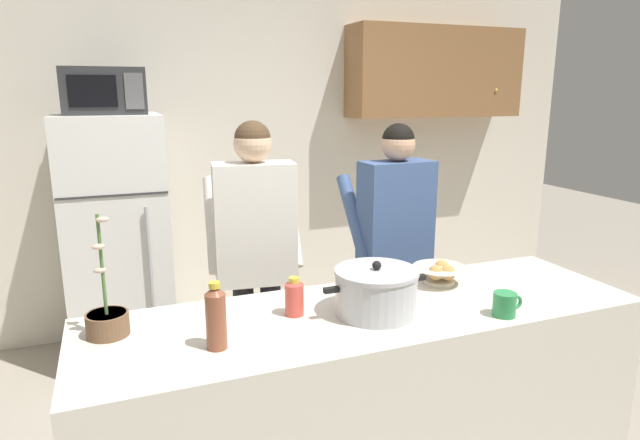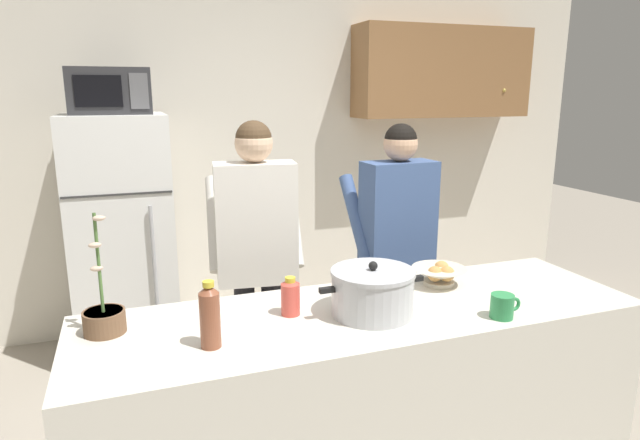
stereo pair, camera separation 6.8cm
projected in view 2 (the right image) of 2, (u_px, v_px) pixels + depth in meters
back_wall_unit at (276, 141)px, 4.23m from camera, size 6.00×0.48×2.60m
kitchen_island at (364, 411)px, 2.30m from camera, size 2.28×0.68×0.92m
refrigerator at (123, 239)px, 3.60m from camera, size 0.64×0.68×1.64m
microwave at (110, 91)px, 3.36m from camera, size 0.48×0.37×0.28m
person_near_pot at (256, 240)px, 2.84m from camera, size 0.54×0.46×1.64m
person_by_sink at (397, 231)px, 3.09m from camera, size 0.50×0.42×1.61m
cooking_pot at (372, 292)px, 2.13m from camera, size 0.44×0.33×0.22m
coffee_mug at (503, 306)px, 2.10m from camera, size 0.13×0.09×0.10m
bread_bowl at (439, 274)px, 2.46m from camera, size 0.25×0.25×0.10m
bottle_near_edge at (290, 296)px, 2.13m from camera, size 0.08×0.08×0.16m
bottle_mid_counter at (210, 315)px, 1.85m from camera, size 0.07×0.07×0.24m
potted_orchid at (104, 317)px, 1.97m from camera, size 0.15×0.15×0.45m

